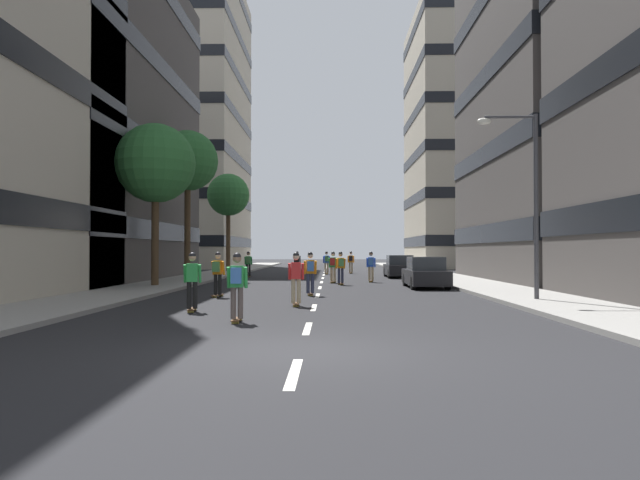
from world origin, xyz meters
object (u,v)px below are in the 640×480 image
object	(u,v)px
skater_6	(371,265)
skater_0	(341,266)
streetlamp_right	(525,185)
skater_1	(192,279)
street_tree_mid	(228,195)
skater_4	(237,283)
parked_car_mid	(399,267)
skater_3	(333,265)
skater_5	(218,271)
street_tree_near	(188,162)
skater_11	(351,261)
street_tree_far	(155,164)
skater_10	(327,261)
parked_car_near	(425,274)
skater_2	(296,276)
skater_7	(297,261)
skater_8	(248,262)
skater_9	(310,271)

from	to	relation	value
skater_6	skater_0	bearing A→B (deg)	-123.18
streetlamp_right	skater_1	world-z (taller)	streetlamp_right
street_tree_mid	skater_4	xyz separation A→B (m)	(6.24, -33.90, -5.46)
skater_0	parked_car_mid	bearing A→B (deg)	64.52
skater_3	skater_5	size ratio (longest dim) A/B	1.00
street_tree_near	skater_5	xyz separation A→B (m)	(4.18, -12.02, -6.18)
skater_11	street_tree_far	bearing A→B (deg)	-119.45
skater_11	skater_6	bearing A→B (deg)	-86.74
parked_car_mid	skater_10	xyz separation A→B (m)	(-4.99, 5.17, 0.32)
parked_car_mid	skater_1	size ratio (longest dim) A/B	2.47
parked_car_near	skater_2	distance (m)	11.15
parked_car_mid	skater_1	xyz separation A→B (m)	(-8.80, -22.30, 0.29)
skater_7	parked_car_near	bearing A→B (deg)	-66.41
parked_car_near	skater_4	xyz separation A→B (m)	(-7.04, -13.92, 0.32)
skater_2	skater_0	bearing A→B (deg)	81.96
street_tree_near	skater_8	bearing A→B (deg)	58.80
parked_car_near	skater_8	bearing A→B (deg)	133.13
skater_10	streetlamp_right	bearing A→B (deg)	-73.52
skater_0	skater_10	size ratio (longest dim) A/B	1.00
skater_0	skater_8	world-z (taller)	same
street_tree_near	street_tree_far	xyz separation A→B (m)	(0.00, -6.42, -1.10)
skater_3	skater_11	distance (m)	13.77
parked_car_near	skater_11	bearing A→B (deg)	99.76
parked_car_near	skater_11	distance (m)	18.06
skater_3	streetlamp_right	bearing A→B (deg)	-61.29
skater_4	skater_5	xyz separation A→B (m)	(-2.06, 8.01, 0.00)
parked_car_near	skater_6	size ratio (longest dim) A/B	2.47
skater_2	skater_6	distance (m)	14.96
parked_car_near	parked_car_mid	xyz separation A→B (m)	(0.00, 10.94, 0.00)
skater_0	skater_11	size ratio (longest dim) A/B	1.00
skater_3	skater_4	distance (m)	18.20
skater_0	skater_5	size ratio (longest dim) A/B	1.00
skater_2	skater_10	distance (m)	25.65
skater_6	skater_9	size ratio (longest dim) A/B	1.00
skater_0	skater_11	bearing A→B (deg)	86.07
skater_2	skater_1	bearing A→B (deg)	-148.72
skater_0	skater_4	xyz separation A→B (m)	(-2.91, -16.20, 0.00)
skater_8	skater_4	bearing A→B (deg)	-82.53
street_tree_near	skater_4	bearing A→B (deg)	-72.69
street_tree_mid	skater_7	xyz separation A→B (m)	(6.00, -3.29, -5.49)
parked_car_near	skater_0	bearing A→B (deg)	151.11
street_tree_far	skater_3	size ratio (longest dim) A/B	4.46
skater_5	skater_0	bearing A→B (deg)	58.73
skater_7	skater_8	bearing A→B (deg)	-118.06
street_tree_mid	skater_3	world-z (taller)	street_tree_mid
skater_1	street_tree_mid	bearing A→B (deg)	98.15
parked_car_near	skater_10	distance (m)	16.87
skater_9	skater_11	bearing A→B (deg)	83.95
skater_0	street_tree_far	bearing A→B (deg)	-164.20
parked_car_near	skater_5	world-z (taller)	skater_5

